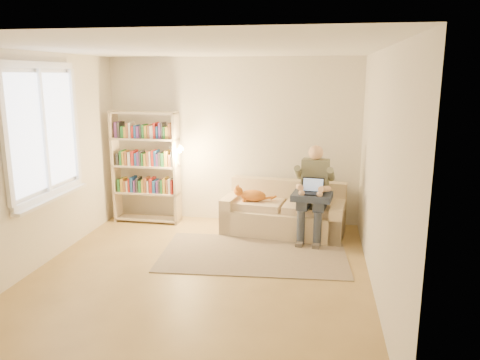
% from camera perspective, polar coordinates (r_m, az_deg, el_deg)
% --- Properties ---
extents(floor, '(4.50, 4.50, 0.00)m').
position_cam_1_polar(floor, '(5.69, -5.08, -11.48)').
color(floor, olive).
rests_on(floor, ground).
extents(ceiling, '(4.00, 4.50, 0.02)m').
position_cam_1_polar(ceiling, '(5.20, -5.65, 15.68)').
color(ceiling, white).
rests_on(ceiling, wall_back).
extents(wall_left, '(0.02, 4.50, 2.60)m').
position_cam_1_polar(wall_left, '(6.11, -23.79, 1.97)').
color(wall_left, silver).
rests_on(wall_left, floor).
extents(wall_right, '(0.02, 4.50, 2.60)m').
position_cam_1_polar(wall_right, '(5.16, 16.66, 0.71)').
color(wall_right, silver).
rests_on(wall_right, floor).
extents(wall_back, '(4.00, 0.02, 2.60)m').
position_cam_1_polar(wall_back, '(7.46, -0.91, 4.80)').
color(wall_back, silver).
rests_on(wall_back, floor).
extents(wall_front, '(4.00, 0.02, 2.60)m').
position_cam_1_polar(wall_front, '(3.24, -15.63, -6.21)').
color(wall_front, silver).
rests_on(wall_front, floor).
extents(window, '(0.12, 1.52, 1.69)m').
position_cam_1_polar(window, '(6.24, -22.45, 2.98)').
color(window, white).
rests_on(window, wall_left).
extents(sofa, '(1.86, 1.02, 0.75)m').
position_cam_1_polar(sofa, '(7.07, 5.38, -4.22)').
color(sofa, beige).
rests_on(sofa, floor).
extents(person, '(0.45, 0.65, 1.35)m').
position_cam_1_polar(person, '(6.74, 8.97, -0.97)').
color(person, slate).
rests_on(person, sofa).
extents(cat, '(0.59, 0.25, 0.21)m').
position_cam_1_polar(cat, '(6.98, 1.78, -1.85)').
color(cat, orange).
rests_on(cat, sofa).
extents(blanket, '(0.60, 0.51, 0.09)m').
position_cam_1_polar(blanket, '(6.63, 8.61, -1.97)').
color(blanket, '#262F43').
rests_on(blanket, person).
extents(laptop, '(0.34, 0.29, 0.27)m').
position_cam_1_polar(laptop, '(6.62, 8.65, -1.14)').
color(laptop, black).
rests_on(laptop, blanket).
extents(bookshelf, '(1.18, 0.34, 1.78)m').
position_cam_1_polar(bookshelf, '(7.53, -11.41, 2.21)').
color(bookshelf, beige).
rests_on(bookshelf, floor).
extents(rug, '(2.51, 1.59, 0.01)m').
position_cam_1_polar(rug, '(6.27, 1.68, -9.02)').
color(rug, gray).
rests_on(rug, floor).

